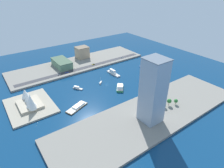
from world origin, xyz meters
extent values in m
plane|color=navy|center=(0.00, 0.00, 0.00)|extent=(440.00, 440.00, 0.00)
cube|color=gray|center=(-89.76, 0.00, 1.35)|extent=(70.00, 240.00, 2.69)
cube|color=gray|center=(89.76, 0.00, 1.35)|extent=(70.00, 240.00, 2.69)
cube|color=#A89E89|center=(7.44, 107.66, 1.00)|extent=(64.32, 51.27, 2.00)
cube|color=#38383D|center=(66.13, 0.00, 2.77)|extent=(9.08, 228.00, 0.15)
cube|color=#1E284C|center=(-27.98, -65.84, 0.91)|extent=(8.14, 13.94, 1.82)
cone|color=#1E284C|center=(-26.03, -72.64, 0.91)|extent=(2.03, 2.03, 1.64)
cube|color=white|center=(-28.32, -64.64, 2.96)|extent=(5.05, 5.88, 2.27)
cube|color=beige|center=(-27.98, -65.84, 1.87)|extent=(7.82, 13.39, 0.10)
cube|color=white|center=(7.52, 6.31, 0.66)|extent=(8.64, 8.85, 1.32)
cone|color=white|center=(11.25, 2.44, 0.66)|extent=(1.68, 1.68, 1.19)
cube|color=white|center=(6.29, 7.60, 1.98)|extent=(4.24, 4.33, 1.32)
cube|color=beige|center=(7.52, 6.31, 1.37)|extent=(8.29, 8.50, 0.10)
cylinder|color=silver|center=(7.87, 5.95, 5.99)|extent=(0.24, 0.24, 9.34)
cube|color=silver|center=(20.90, -26.90, 1.07)|extent=(28.21, 7.32, 2.13)
cone|color=silver|center=(6.35, -27.48, 1.07)|extent=(1.99, 1.99, 1.92)
cube|color=white|center=(23.24, -26.81, 4.76)|extent=(11.83, 4.28, 5.25)
cube|color=beige|center=(20.90, -26.90, 2.18)|extent=(27.08, 7.03, 0.10)
cube|color=blue|center=(17.93, -90.60, 0.74)|extent=(13.41, 18.67, 1.49)
cone|color=blue|center=(21.36, -98.89, 0.74)|extent=(1.75, 1.75, 1.34)
cube|color=white|center=(16.97, -88.28, 2.78)|extent=(7.59, 7.78, 2.58)
cube|color=beige|center=(17.93, -90.60, 1.54)|extent=(12.87, 17.92, 0.10)
cube|color=brown|center=(-28.34, 63.26, 0.75)|extent=(19.52, 30.09, 1.49)
cone|color=brown|center=(-33.67, 76.90, 0.75)|extent=(1.74, 1.74, 1.34)
cube|color=white|center=(-27.15, 60.23, 2.36)|extent=(12.05, 17.06, 1.73)
cube|color=beige|center=(-28.34, 63.26, 1.54)|extent=(18.74, 28.89, 0.10)
cube|color=#2D8C4C|center=(-22.50, -6.93, 1.13)|extent=(21.29, 19.80, 2.27)
cone|color=#2D8C4C|center=(-14.24, -13.76, 1.13)|extent=(2.87, 2.87, 2.04)
cube|color=white|center=(-23.56, -6.06, 4.56)|extent=(13.34, 12.87, 4.59)
cube|color=beige|center=(-22.50, -6.93, 2.32)|extent=(20.44, 19.01, 0.10)
cube|color=#999EA3|center=(11.84, 41.46, 0.68)|extent=(14.46, 11.04, 1.37)
cone|color=#999EA3|center=(5.33, 37.40, 0.68)|extent=(1.70, 1.70, 1.23)
cube|color=white|center=(13.58, 42.54, 2.62)|extent=(8.07, 6.61, 2.51)
cube|color=beige|center=(11.84, 41.46, 1.42)|extent=(13.88, 10.60, 0.10)
cube|color=#8C9EB2|center=(-96.25, 9.77, 37.38)|extent=(21.13, 19.71, 69.38)
cube|color=slate|center=(-96.25, 9.77, 72.47)|extent=(21.98, 20.50, 0.80)
cube|color=slate|center=(93.81, 30.06, 8.16)|extent=(42.93, 22.18, 10.93)
cube|color=#47624A|center=(93.81, 30.06, 14.02)|extent=(44.64, 23.06, 0.80)
cube|color=tan|center=(110.76, -18.73, 12.78)|extent=(19.41, 22.32, 20.19)
cube|color=#7C6B55|center=(110.76, -18.73, 23.28)|extent=(20.18, 23.22, 0.80)
cylinder|color=black|center=(64.96, 32.61, 3.16)|extent=(0.28, 0.65, 0.64)
cylinder|color=black|center=(63.40, 32.69, 3.16)|extent=(0.28, 0.65, 0.64)
cylinder|color=black|center=(65.12, 36.13, 3.16)|extent=(0.28, 0.65, 0.64)
cylinder|color=black|center=(63.57, 36.20, 3.16)|extent=(0.28, 0.65, 0.64)
cube|color=blue|center=(64.26, 34.41, 3.42)|extent=(2.00, 5.10, 0.72)
cube|color=#262D38|center=(64.27, 34.66, 4.07)|extent=(1.68, 2.89, 0.58)
cylinder|color=black|center=(67.30, -15.75, 3.16)|extent=(0.25, 0.64, 0.64)
cylinder|color=black|center=(68.95, -15.75, 3.16)|extent=(0.25, 0.64, 0.64)
cylinder|color=black|center=(67.29, -19.39, 3.16)|extent=(0.25, 0.64, 0.64)
cylinder|color=black|center=(68.95, -19.39, 3.16)|extent=(0.25, 0.64, 0.64)
cube|color=yellow|center=(68.12, -17.57, 3.49)|extent=(1.86, 5.20, 0.85)
cube|color=#262D38|center=(68.12, -17.83, 4.15)|extent=(1.64, 2.91, 0.48)
cylinder|color=black|center=(65.13, -80.34, 3.16)|extent=(0.25, 0.64, 0.64)
cylinder|color=black|center=(63.62, -80.33, 3.16)|extent=(0.25, 0.64, 0.64)
cylinder|color=black|center=(65.13, -77.38, 3.16)|extent=(0.25, 0.64, 0.64)
cylinder|color=black|center=(63.63, -77.37, 3.16)|extent=(0.25, 0.64, 0.64)
cube|color=white|center=(64.38, -78.85, 3.50)|extent=(1.71, 4.23, 0.87)
cube|color=#262D38|center=(64.38, -78.64, 4.21)|extent=(1.51, 2.37, 0.55)
cylinder|color=black|center=(65.10, 45.88, 3.16)|extent=(0.26, 0.64, 0.64)
cylinder|color=black|center=(63.54, 45.86, 3.16)|extent=(0.26, 0.64, 0.64)
cylinder|color=black|center=(65.06, 49.08, 3.16)|extent=(0.26, 0.64, 0.64)
cylinder|color=black|center=(63.49, 49.06, 3.16)|extent=(0.26, 0.64, 0.64)
cube|color=#B7B7BC|center=(64.30, 47.47, 3.48)|extent=(1.82, 4.59, 0.84)
cube|color=#262D38|center=(64.29, 47.70, 4.13)|extent=(1.58, 2.58, 0.47)
cylinder|color=black|center=(60.68, 22.58, 5.44)|extent=(0.18, 0.18, 5.50)
cube|color=black|center=(60.68, 22.58, 8.69)|extent=(0.36, 0.36, 1.00)
sphere|color=red|center=(60.68, 22.58, 9.04)|extent=(0.24, 0.24, 0.24)
sphere|color=yellow|center=(60.68, 22.58, 8.69)|extent=(0.24, 0.24, 0.24)
sphere|color=green|center=(60.68, 22.58, 8.34)|extent=(0.24, 0.24, 0.24)
cube|color=#BCAD93|center=(7.44, 107.66, 3.50)|extent=(31.74, 26.20, 3.00)
cone|color=white|center=(-6.12, 107.66, 14.37)|extent=(11.01, 8.94, 19.64)
cone|color=white|center=(0.12, 107.66, 10.96)|extent=(13.29, 11.54, 13.59)
cone|color=white|center=(7.44, 107.66, 10.32)|extent=(10.07, 8.35, 11.93)
cone|color=white|center=(14.08, 107.66, 10.33)|extent=(10.88, 9.07, 12.14)
cone|color=white|center=(22.83, 107.66, 10.66)|extent=(12.81, 10.92, 13.13)
cylinder|color=brown|center=(-94.35, -36.06, 4.15)|extent=(0.50, 0.50, 2.92)
sphere|color=#2D7233|center=(-94.35, -36.06, 7.45)|extent=(4.59, 4.59, 4.59)
cylinder|color=brown|center=(-90.91, -27.82, 4.62)|extent=(0.50, 0.50, 3.86)
sphere|color=#2D7233|center=(-90.91, -27.82, 8.70)|extent=(5.37, 5.37, 5.37)
cylinder|color=brown|center=(-89.12, -20.44, 4.67)|extent=(0.50, 0.50, 3.96)
sphere|color=#2D7233|center=(-89.12, -20.44, 8.69)|extent=(5.08, 5.08, 5.08)
camera|label=1|loc=(-204.91, 138.01, 136.46)|focal=30.73mm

